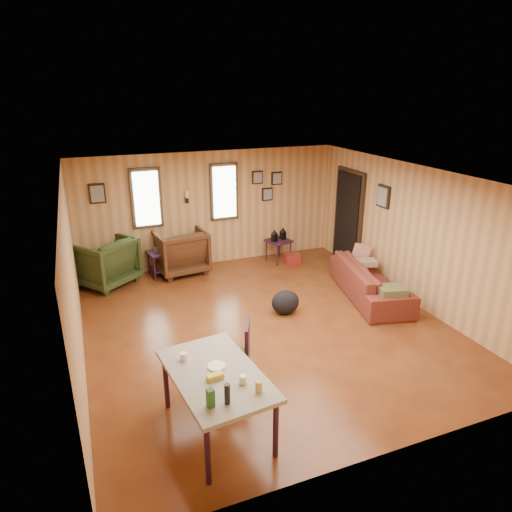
{
  "coord_description": "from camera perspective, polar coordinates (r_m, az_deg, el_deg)",
  "views": [
    {
      "loc": [
        -2.53,
        -5.99,
        3.6
      ],
      "look_at": [
        0.0,
        0.4,
        1.05
      ],
      "focal_mm": 32.0,
      "sensor_mm": 36.0,
      "label": 1
    }
  ],
  "objects": [
    {
      "name": "end_table",
      "position": [
        9.35,
        -11.76,
        -0.4
      ],
      "size": [
        0.56,
        0.53,
        0.63
      ],
      "rotation": [
        0.0,
        0.0,
        0.16
      ],
      "color": "#32162C",
      "rests_on": "ground"
    },
    {
      "name": "backpack",
      "position": [
        7.71,
        3.69,
        -5.78
      ],
      "size": [
        0.54,
        0.44,
        0.42
      ],
      "rotation": [
        0.0,
        0.0,
        0.18
      ],
      "color": "black",
      "rests_on": "ground"
    },
    {
      "name": "sofa",
      "position": [
        8.48,
        14.15,
        -2.32
      ],
      "size": [
        1.1,
        2.23,
        0.84
      ],
      "primitive_type": "imported",
      "rotation": [
        0.0,
        0.0,
        1.34
      ],
      "color": "maroon",
      "rests_on": "ground"
    },
    {
      "name": "side_table",
      "position": [
        9.89,
        2.84,
        2.12
      ],
      "size": [
        0.58,
        0.58,
        0.75
      ],
      "rotation": [
        0.0,
        0.0,
        0.29
      ],
      "color": "#32162C",
      "rests_on": "ground"
    },
    {
      "name": "recliner_brown",
      "position": [
        9.43,
        -9.47,
        0.9
      ],
      "size": [
        1.07,
        1.02,
        1.01
      ],
      "primitive_type": "imported",
      "rotation": [
        0.0,
        0.0,
        3.25
      ],
      "color": "#442714",
      "rests_on": "ground"
    },
    {
      "name": "cooler",
      "position": [
        9.88,
        4.55,
        -0.36
      ],
      "size": [
        0.34,
        0.25,
        0.23
      ],
      "rotation": [
        0.0,
        0.0,
        -0.07
      ],
      "color": "maroon",
      "rests_on": "ground"
    },
    {
      "name": "dining_chair",
      "position": [
        5.75,
        -2.21,
        -11.98
      ],
      "size": [
        0.56,
        0.56,
        0.94
      ],
      "rotation": [
        0.0,
        0.0,
        -0.41
      ],
      "color": "#2C3A1A",
      "rests_on": "ground"
    },
    {
      "name": "sofa_pillows",
      "position": [
        8.38,
        14.86,
        -2.02
      ],
      "size": [
        0.88,
        1.86,
        0.38
      ],
      "rotation": [
        0.0,
        0.0,
        -0.29
      ],
      "color": "#4F502D",
      "rests_on": "sofa"
    },
    {
      "name": "room",
      "position": [
        7.23,
        1.62,
        1.0
      ],
      "size": [
        5.54,
        6.04,
        2.44
      ],
      "color": "brown",
      "rests_on": "ground"
    },
    {
      "name": "dining_table",
      "position": [
        5.05,
        -4.99,
        -15.04
      ],
      "size": [
        1.04,
        1.56,
        0.96
      ],
      "rotation": [
        0.0,
        0.0,
        0.11
      ],
      "color": "gray",
      "rests_on": "ground"
    },
    {
      "name": "recliner_green",
      "position": [
        9.18,
        -18.47,
        -0.41
      ],
      "size": [
        1.35,
        1.34,
        1.02
      ],
      "primitive_type": "imported",
      "rotation": [
        0.0,
        0.0,
        -2.49
      ],
      "color": "#2C3A1A",
      "rests_on": "ground"
    }
  ]
}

